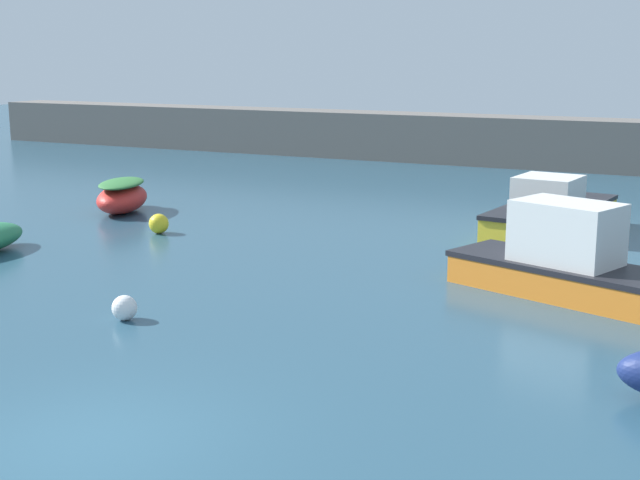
% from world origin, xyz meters
% --- Properties ---
extents(ground_plane, '(120.00, 120.00, 0.20)m').
position_xyz_m(ground_plane, '(0.00, 0.00, -0.10)').
color(ground_plane, '#284C60').
extents(harbor_breakwater, '(64.17, 2.53, 2.22)m').
position_xyz_m(harbor_breakwater, '(0.00, 31.78, 1.11)').
color(harbor_breakwater, '#66605B').
rests_on(harbor_breakwater, ground_plane).
extents(cabin_cruiser_white, '(2.81, 5.78, 1.73)m').
position_xyz_m(cabin_cruiser_white, '(2.56, 16.52, 0.61)').
color(cabin_cruiser_white, yellow).
rests_on(cabin_cruiser_white, ground_plane).
extents(motorboat_grey_hull, '(6.13, 3.59, 2.02)m').
position_xyz_m(motorboat_grey_hull, '(4.45, 10.22, 0.71)').
color(motorboat_grey_hull, orange).
rests_on(motorboat_grey_hull, ground_plane).
extents(rowboat_with_red_cover, '(2.46, 3.23, 1.07)m').
position_xyz_m(rowboat_with_red_cover, '(-10.70, 14.15, 0.54)').
color(rowboat_with_red_cover, red).
rests_on(rowboat_with_red_cover, ground_plane).
extents(mooring_buoy_yellow, '(0.57, 0.57, 0.57)m').
position_xyz_m(mooring_buoy_yellow, '(-7.55, 11.85, 0.29)').
color(mooring_buoy_yellow, yellow).
rests_on(mooring_buoy_yellow, ground_plane).
extents(mooring_buoy_white, '(0.49, 0.49, 0.49)m').
position_xyz_m(mooring_buoy_white, '(-3.06, 4.67, 0.25)').
color(mooring_buoy_white, white).
rests_on(mooring_buoy_white, ground_plane).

